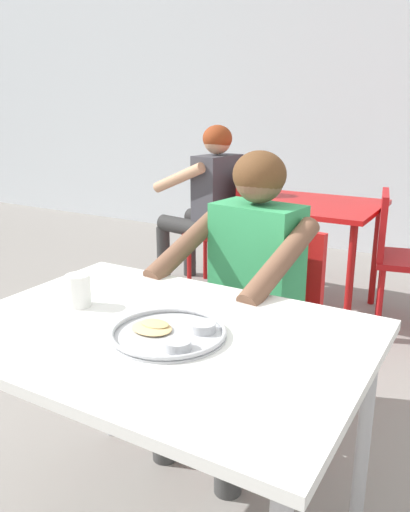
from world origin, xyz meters
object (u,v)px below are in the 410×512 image
(drinking_cup, at_px, (78,289))
(chair_foreground, at_px, (270,312))
(diner_foreground, at_px, (244,277))
(patron_background, at_px, (207,194))
(chair_red_right, at_px, (401,251))
(thali_tray, at_px, (170,333))
(table_foreground, at_px, (160,354))
(table_background_red, at_px, (311,218))
(chair_red_left, at_px, (231,223))

(drinking_cup, bearing_deg, chair_foreground, 70.19)
(diner_foreground, xyz_separation_m, patron_background, (-1.02, 1.48, 0.02))
(chair_red_right, xyz_separation_m, patron_background, (-1.37, 0.06, 0.22))
(thali_tray, relative_size, chair_foreground, 0.38)
(table_foreground, relative_size, thali_tray, 3.61)
(table_background_red, xyz_separation_m, patron_background, (-0.79, 0.02, 0.09))
(table_foreground, bearing_deg, drinking_cup, 177.02)
(patron_background, bearing_deg, chair_foreground, -50.34)
(drinking_cup, bearing_deg, table_background_red, 88.88)
(chair_red_left, relative_size, chair_red_right, 1.05)
(thali_tray, distance_m, chair_foreground, 0.91)
(table_foreground, bearing_deg, chair_red_right, 81.63)
(thali_tray, distance_m, drinking_cup, 0.37)
(drinking_cup, xyz_separation_m, diner_foreground, (0.28, 0.60, -0.09))
(thali_tray, distance_m, diner_foreground, 0.65)
(chair_foreground, bearing_deg, chair_red_right, 75.11)
(thali_tray, height_order, patron_background, patron_background)
(chair_foreground, bearing_deg, table_background_red, 101.59)
(thali_tray, relative_size, table_background_red, 0.38)
(thali_tray, relative_size, drinking_cup, 3.11)
(drinking_cup, height_order, chair_red_left, chair_red_left)
(chair_red_right, bearing_deg, chair_foreground, -104.89)
(thali_tray, xyz_separation_m, diner_foreground, (-0.09, 0.64, -0.05))
(chair_foreground, relative_size, table_background_red, 0.99)
(thali_tray, relative_size, patron_background, 0.26)
(table_background_red, height_order, chair_red_right, chair_red_right)
(thali_tray, xyz_separation_m, table_background_red, (-0.33, 2.11, -0.11))
(chair_red_left, relative_size, patron_background, 0.74)
(table_foreground, relative_size, chair_foreground, 1.38)
(table_foreground, xyz_separation_m, chair_red_right, (0.30, 2.04, -0.16))
(table_background_red, bearing_deg, patron_background, 178.87)
(chair_foreground, distance_m, chair_red_left, 1.59)
(patron_background, bearing_deg, drinking_cup, -70.21)
(diner_foreground, relative_size, chair_red_left, 1.32)
(drinking_cup, xyz_separation_m, chair_foreground, (0.30, 0.82, -0.31))
(chair_foreground, bearing_deg, thali_tray, -85.25)
(table_foreground, distance_m, drinking_cup, 0.34)
(table_background_red, distance_m, chair_red_left, 0.64)
(table_foreground, xyz_separation_m, drinking_cup, (-0.32, 0.02, 0.13))
(chair_red_left, distance_m, chair_red_right, 1.21)
(diner_foreground, distance_m, patron_background, 1.80)
(table_foreground, height_order, patron_background, patron_background)
(chair_foreground, bearing_deg, table_foreground, -88.66)
(chair_red_left, bearing_deg, table_foreground, -67.35)
(patron_background, bearing_deg, table_background_red, -1.13)
(drinking_cup, relative_size, chair_red_right, 0.12)
(chair_foreground, height_order, diner_foreground, diner_foreground)
(table_foreground, bearing_deg, thali_tray, -24.42)
(diner_foreground, relative_size, chair_red_right, 1.38)
(thali_tray, bearing_deg, chair_foreground, 94.75)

